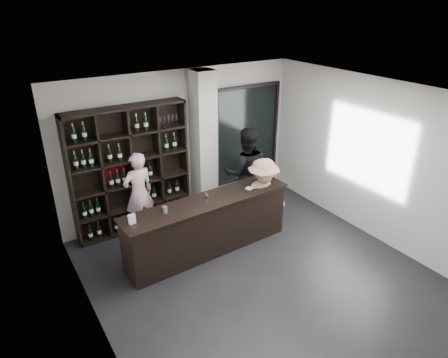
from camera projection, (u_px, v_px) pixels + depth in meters
floor at (263, 278)px, 6.41m from camera, size 5.00×5.50×0.01m
wine_shelf at (131, 171)px, 7.32m from camera, size 2.20×0.35×2.40m
structural_column at (204, 145)px, 7.87m from camera, size 0.40×0.40×2.90m
glass_panel at (247, 134)px, 8.64m from camera, size 1.60×0.08×2.10m
tasting_counter at (208, 226)px, 6.89m from camera, size 3.05×0.64×1.00m
taster_pink at (139, 193)px, 7.37m from camera, size 0.62×0.44×1.60m
taster_black at (246, 173)px, 7.89m from camera, size 1.12×1.01×1.86m
customer at (263, 198)px, 7.25m from camera, size 1.01×0.61×1.53m
wine_glass at (206, 197)px, 6.57m from camera, size 0.11×0.11×0.21m
spit_cup at (165, 210)px, 6.28m from camera, size 0.10×0.10×0.11m
napkin_stack at (249, 188)px, 7.08m from camera, size 0.13×0.13×0.02m
card_stand at (132, 219)px, 5.97m from camera, size 0.11×0.07×0.16m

